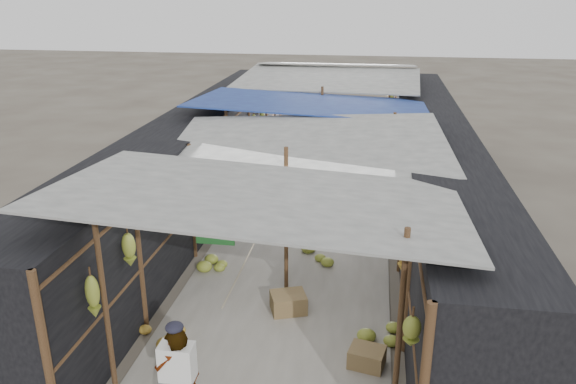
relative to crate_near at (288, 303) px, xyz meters
The scene contains 13 objects.
aisle_slab 4.24m from the crate_near, 92.07° to the left, with size 3.60×16.00×0.02m, color #9E998E.
stall_left 5.20m from the crate_near, 123.96° to the left, with size 1.40×15.00×2.30m, color black.
stall_right 5.04m from the crate_near, 58.98° to the left, with size 1.40×15.00×2.30m, color black.
crate_near is the anchor object (origin of this frame).
crate_mid 1.79m from the crate_near, 43.26° to the right, with size 0.48×0.39×0.29m, color olive.
crate_back 10.25m from the crate_near, 97.02° to the left, with size 0.42×0.34×0.27m, color olive.
black_basin 4.57m from the crate_near, 72.23° to the left, with size 0.64×0.64×0.19m, color black.
vendor_elderly 2.95m from the crate_near, 107.41° to the right, with size 0.52×0.34×1.42m, color white.
shopper_blue 5.05m from the crate_near, 93.85° to the left, with size 0.70×0.55×1.44m, color #2133A8.
vendor_seated 4.91m from the crate_near, 73.79° to the left, with size 0.64×0.37×0.99m, color #4C4541.
market_canopy 5.07m from the crate_near, 91.58° to the left, with size 5.62×15.20×2.77m.
hanging_bananas 4.55m from the crate_near, 93.53° to the left, with size 3.95×14.33×0.84m.
floor_bananas 3.97m from the crate_near, 92.93° to the left, with size 4.05×10.23×0.34m.
Camera 1 is at (1.38, -5.64, 5.01)m, focal length 35.00 mm.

